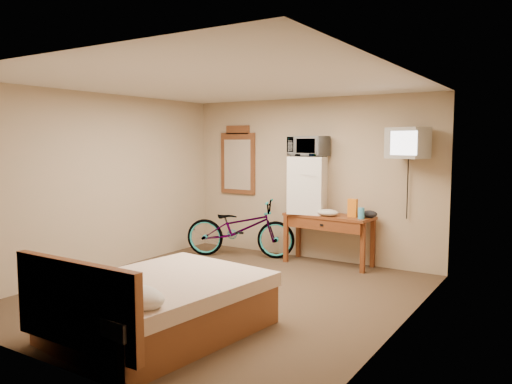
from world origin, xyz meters
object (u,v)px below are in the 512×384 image
Objects in this scene: bed at (155,305)px; crt_television at (408,143)px; mini_fridge at (308,185)px; microwave at (308,146)px; wall_mirror at (238,161)px; desk at (328,223)px; blue_cup at (361,213)px; bicycle at (240,228)px.

crt_television is at bearing 67.96° from bed.
crt_television is at bearing -1.29° from mini_fridge.
microwave is 0.27× the size of bed.
wall_mirror reaches higher than mini_fridge.
bed is at bearing -94.02° from desk.
crt_television is (0.59, 0.10, 0.98)m from blue_cup.
microwave is at bearing -8.60° from wall_mirror.
microwave is 1.30m from blue_cup.
wall_mirror is at bearing 171.38° from desk.
wall_mirror reaches higher than microwave.
desk is 1.19m from microwave.
bicycle is (-2.53, -0.27, -1.35)m from crt_television.
blue_cup is 1.98m from bicycle.
microwave is at bearing 171.29° from desk.
wall_mirror is 0.56× the size of bed.
mini_fridge is 1.49m from wall_mirror.
desk is at bearing -8.68° from mini_fridge.
mini_fridge is at bearing 171.32° from desk.
crt_television is 3.97m from bed.
crt_television reaches higher than desk.
mini_fridge is (-0.36, 0.05, 0.55)m from desk.
crt_television reaches higher than mini_fridge.
mini_fridge is 1.62m from crt_television.
wall_mirror reaches higher than desk.
desk is at bearing -101.68° from bicycle.
crt_television is at bearing -105.76° from bicycle.
bed is at bearing -103.32° from blue_cup.
blue_cup is 2.46m from wall_mirror.
mini_fridge is 5.44× the size of blue_cup.
wall_mirror is at bearing 171.48° from blue_cup.
crt_television is (1.50, -0.03, 0.63)m from mini_fridge.
desk is 0.78× the size of bicycle.
desk is 2.14× the size of crt_television.
mini_fridge is at bearing 171.63° from blue_cup.
bicycle is at bearing -163.62° from mini_fridge.
mini_fridge is 3.55m from bed.
microwave is 1.69m from bicycle.
desk is 1.18× the size of wall_mirror.
bicycle is at bearing 110.28° from bed.
blue_cup is (0.90, -0.13, -0.93)m from microwave.
blue_cup is 3.44m from bed.
microwave is 1.47m from wall_mirror.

